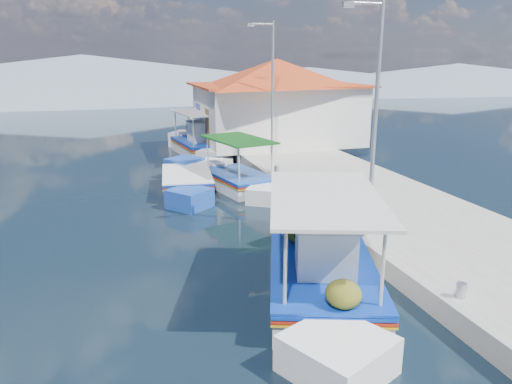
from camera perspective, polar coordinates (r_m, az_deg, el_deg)
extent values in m
plane|color=black|center=(11.64, -2.59, -10.19)|extent=(160.00, 160.00, 0.00)
cube|color=#AFACA3|center=(18.86, 10.42, 0.52)|extent=(5.00, 44.00, 0.50)
cylinder|color=#A5A8AD|center=(10.53, 22.63, -10.45)|extent=(0.20, 0.20, 0.30)
cylinder|color=#A5A8AD|center=(14.41, 10.20, -2.50)|extent=(0.20, 0.20, 0.30)
cylinder|color=#A5A8AD|center=(19.75, 2.40, 2.63)|extent=(0.20, 0.20, 0.30)
cylinder|color=#A5A8AD|center=(25.38, -2.03, 5.52)|extent=(0.20, 0.20, 0.30)
cube|color=white|center=(10.98, 7.65, -10.75)|extent=(3.38, 4.68, 0.92)
cube|color=white|center=(12.92, -0.83, -5.90)|extent=(2.06, 2.06, 1.02)
cube|color=white|center=(9.45, 19.35, -16.20)|extent=(2.00, 2.00, 0.87)
cube|color=#0C33A1|center=(10.79, 7.73, -8.71)|extent=(3.48, 4.82, 0.06)
cube|color=#B3220F|center=(10.83, 7.72, -9.09)|extent=(3.48, 4.82, 0.05)
cube|color=gold|center=(10.85, 7.70, -9.41)|extent=(3.48, 4.82, 0.04)
cube|color=#0C33A1|center=(10.77, 7.74, -8.38)|extent=(3.49, 4.79, 0.05)
cube|color=brown|center=(10.78, 7.74, -8.52)|extent=(3.19, 4.55, 0.05)
cube|color=white|center=(10.38, 8.95, -6.34)|extent=(1.52, 1.57, 1.07)
cube|color=silver|center=(10.19, 9.08, -3.44)|extent=(1.65, 1.70, 0.06)
cylinder|color=beige|center=(11.29, -1.47, -3.03)|extent=(0.07, 0.07, 1.55)
cylinder|color=beige|center=(12.28, 5.16, -1.54)|extent=(0.07, 0.07, 1.55)
cylinder|color=beige|center=(8.77, 11.76, -8.96)|extent=(0.07, 0.07, 1.55)
cylinder|color=beige|center=(10.02, 18.50, -6.31)|extent=(0.07, 0.07, 1.55)
cube|color=silver|center=(10.25, 8.05, -0.55)|extent=(3.48, 4.72, 0.07)
ellipsoid|color=#3B4311|center=(11.40, 1.66, -5.51)|extent=(0.74, 0.81, 0.55)
ellipsoid|color=#3B4311|center=(12.16, 2.84, -4.37)|extent=(0.62, 0.68, 0.47)
ellipsoid|color=#3B4311|center=(9.74, 15.78, -10.10)|extent=(0.66, 0.73, 0.50)
sphere|color=#F84807|center=(11.54, 9.43, -3.07)|extent=(0.39, 0.39, 0.39)
cube|color=white|center=(19.26, -2.03, 0.88)|extent=(2.40, 3.49, 0.81)
cube|color=white|center=(21.31, -2.17, 2.60)|extent=(1.69, 1.69, 0.90)
cube|color=white|center=(17.27, -1.87, -0.84)|extent=(1.65, 1.65, 0.77)
cube|color=#0C33A1|center=(19.17, -2.04, 1.97)|extent=(2.47, 3.59, 0.05)
cube|color=#B3220F|center=(19.18, -2.04, 1.77)|extent=(2.47, 3.59, 0.04)
cube|color=gold|center=(19.20, -2.04, 1.60)|extent=(2.47, 3.59, 0.03)
cube|color=#1C48AC|center=(19.15, -2.04, 2.15)|extent=(2.48, 3.56, 0.04)
cube|color=brown|center=(19.16, -2.04, 2.07)|extent=(2.25, 3.39, 0.04)
cylinder|color=beige|center=(20.32, -4.08, 4.79)|extent=(0.06, 0.06, 1.37)
cylinder|color=beige|center=(20.35, -0.22, 4.84)|extent=(0.06, 0.06, 1.37)
cylinder|color=beige|center=(17.70, -4.18, 3.19)|extent=(0.06, 0.06, 1.37)
cylinder|color=beige|center=(17.73, 0.25, 3.25)|extent=(0.06, 0.06, 1.37)
cube|color=#0E4913|center=(18.89, -2.08, 6.11)|extent=(2.48, 3.51, 0.06)
cube|color=#1C48AC|center=(19.13, -7.97, 0.72)|extent=(2.12, 3.50, 0.92)
cube|color=#1C48AC|center=(21.19, -9.60, 2.43)|extent=(1.77, 1.77, 1.02)
cube|color=#1C48AC|center=(17.13, -6.04, -0.96)|extent=(1.72, 1.72, 0.88)
cube|color=#0C33A1|center=(19.02, -8.02, 1.97)|extent=(2.19, 3.60, 0.06)
cube|color=#B3220F|center=(19.04, -8.01, 1.74)|extent=(2.19, 3.60, 0.05)
cube|color=gold|center=(19.06, -8.00, 1.54)|extent=(2.19, 3.60, 0.04)
cube|color=white|center=(19.01, -8.03, 2.17)|extent=(2.20, 3.57, 0.05)
cube|color=brown|center=(19.01, -8.02, 2.08)|extent=(1.98, 3.42, 0.05)
cube|color=white|center=(26.46, -6.58, 4.87)|extent=(2.49, 4.06, 0.90)
cube|color=white|center=(28.95, -6.82, 6.00)|extent=(2.01, 2.01, 1.00)
cube|color=white|center=(24.03, -6.30, 3.80)|extent=(1.96, 1.96, 0.86)
cube|color=#0C33A1|center=(26.39, -6.60, 5.76)|extent=(2.57, 4.18, 0.06)
cube|color=#B3220F|center=(26.40, -6.60, 5.60)|extent=(2.57, 4.18, 0.05)
cube|color=gold|center=(26.41, -6.59, 5.45)|extent=(2.57, 4.18, 0.04)
cube|color=#0C33A1|center=(26.38, -6.61, 5.90)|extent=(2.58, 4.15, 0.05)
cube|color=brown|center=(26.38, -6.61, 5.84)|extent=(2.32, 3.96, 0.05)
cube|color=white|center=(26.02, -6.61, 6.87)|extent=(1.25, 1.37, 1.05)
cube|color=silver|center=(25.94, -6.65, 8.05)|extent=(1.36, 1.48, 0.06)
cylinder|color=beige|center=(27.84, -8.46, 7.86)|extent=(0.07, 0.07, 1.52)
cylinder|color=beige|center=(27.90, -5.15, 7.98)|extent=(0.07, 0.07, 1.52)
cylinder|color=beige|center=(24.65, -8.36, 6.89)|extent=(0.07, 0.07, 1.52)
cylinder|color=beige|center=(24.72, -4.63, 7.03)|extent=(0.07, 0.07, 1.52)
cube|color=silver|center=(26.17, -6.71, 9.12)|extent=(2.59, 4.08, 0.07)
cube|color=silver|center=(26.82, 2.41, 8.97)|extent=(8.00, 6.00, 3.00)
cube|color=#C23D1B|center=(26.69, 2.45, 12.27)|extent=(8.64, 6.48, 0.10)
pyramid|color=#C23D1B|center=(26.67, 2.47, 13.67)|extent=(10.49, 10.49, 1.40)
cube|color=brown|center=(24.90, -5.60, 7.24)|extent=(0.06, 1.00, 2.00)
cube|color=#0C33A1|center=(27.26, -6.67, 9.19)|extent=(0.06, 1.20, 0.90)
cylinder|color=#A5A8AD|center=(14.20, 13.67, 8.83)|extent=(0.12, 0.12, 6.00)
cylinder|color=#A5A8AD|center=(13.93, 12.56, 20.54)|extent=(1.00, 0.08, 0.08)
cube|color=#A5A8AD|center=(13.69, 10.59, 20.52)|extent=(0.30, 0.14, 0.14)
cylinder|color=#A5A8AD|center=(22.40, 1.91, 11.54)|extent=(0.12, 0.12, 6.00)
cylinder|color=#A5A8AD|center=(22.23, 0.69, 18.86)|extent=(1.00, 0.08, 0.08)
cube|color=#A5A8AD|center=(22.09, -0.62, 18.76)|extent=(0.30, 0.14, 0.14)
cone|color=slate|center=(66.29, -19.28, 12.41)|extent=(96.00, 96.00, 5.50)
cone|color=slate|center=(71.76, 6.03, 12.66)|extent=(76.80, 76.80, 3.80)
cone|color=slate|center=(84.55, 22.26, 12.18)|extent=(89.60, 89.60, 4.20)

